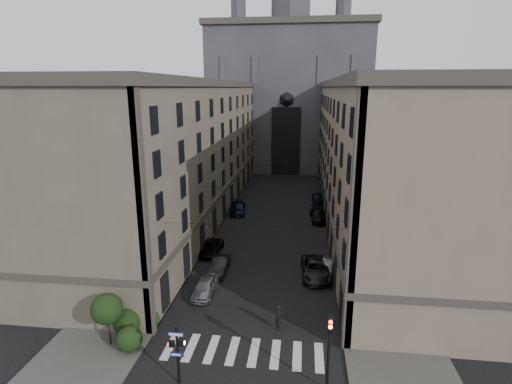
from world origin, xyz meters
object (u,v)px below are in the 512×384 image
at_px(car_left_midnear, 220,265).
at_px(gothic_tower, 289,88).
at_px(traffic_light_right, 329,344).
at_px(car_right_far, 318,198).
at_px(car_left_midfar, 210,248).
at_px(car_right_near, 325,267).
at_px(car_left_far, 238,208).
at_px(car_right_midfar, 319,215).
at_px(car_left_near, 205,287).
at_px(pedestrian_signal_left, 177,351).
at_px(car_right_midnear, 316,269).
at_px(pedestrian, 279,317).

bearing_deg(car_left_midnear, gothic_tower, 85.72).
xyz_separation_m(traffic_light_right, car_right_far, (0.60, 41.22, -2.54)).
xyz_separation_m(car_left_midfar, car_right_near, (12.40, -3.40, 0.03)).
relative_size(car_left_far, car_right_far, 1.22).
relative_size(car_left_midnear, car_right_midfar, 0.81).
bearing_deg(car_left_near, car_right_far, 72.44).
bearing_deg(car_right_midfar, gothic_tower, 94.27).
relative_size(gothic_tower, car_left_midfar, 12.18).
height_order(gothic_tower, car_right_midfar, gothic_tower).
bearing_deg(gothic_tower, car_left_far, -98.20).
bearing_deg(pedestrian_signal_left, car_left_far, 93.39).
distance_m(gothic_tower, pedestrian_signal_left, 75.15).
xyz_separation_m(gothic_tower, car_right_midnear, (5.27, -57.82, -16.99)).
relative_size(car_left_near, car_right_midnear, 0.74).
relative_size(car_right_midnear, car_right_far, 1.32).
xyz_separation_m(car_left_far, car_right_midfar, (11.66, -2.01, 0.00)).
xyz_separation_m(pedestrian_signal_left, car_right_midnear, (8.79, 15.64, -1.51)).
bearing_deg(traffic_light_right, car_right_far, 89.17).
bearing_deg(car_left_far, pedestrian, -81.63).
bearing_deg(car_right_near, car_right_midnear, -129.86).
height_order(traffic_light_right, car_left_far, traffic_light_right).
bearing_deg(car_right_near, traffic_light_right, -85.88).
height_order(car_right_far, pedestrian, pedestrian).
bearing_deg(car_left_midfar, car_left_far, 89.87).
bearing_deg(car_right_midfar, car_right_midnear, -96.96).
distance_m(car_right_midnear, car_right_midfar, 17.15).
bearing_deg(traffic_light_right, pedestrian_signal_left, -177.36).
relative_size(traffic_light_right, car_right_far, 1.18).
distance_m(pedestrian_signal_left, car_right_midfar, 34.18).
relative_size(pedestrian_signal_left, car_left_midfar, 0.84).
height_order(car_left_midfar, car_right_near, car_right_near).
relative_size(car_left_near, car_left_midnear, 1.00).
bearing_deg(car_left_midnear, car_left_midfar, 114.52).
relative_size(car_right_near, car_right_far, 0.96).
height_order(traffic_light_right, car_right_midnear, traffic_light_right).
xyz_separation_m(gothic_tower, car_left_midnear, (-4.20, -57.89, -17.08)).
distance_m(pedestrian_signal_left, car_left_midnear, 15.67).
xyz_separation_m(car_right_near, car_right_midfar, (-0.11, 16.24, 0.09)).
height_order(traffic_light_right, car_right_midfar, traffic_light_right).
distance_m(car_left_near, car_right_far, 32.54).
bearing_deg(car_right_midfar, traffic_light_right, -95.10).
bearing_deg(car_right_midnear, car_right_midfar, 84.17).
bearing_deg(gothic_tower, car_right_near, -83.78).
height_order(traffic_light_right, car_left_near, traffic_light_right).
bearing_deg(car_right_near, car_right_far, 96.25).
xyz_separation_m(car_left_far, car_right_far, (11.77, 6.86, -0.03)).
bearing_deg(car_right_midfar, car_right_near, -93.84).
distance_m(gothic_tower, car_left_near, 64.98).
bearing_deg(pedestrian_signal_left, car_left_midnear, 92.52).
bearing_deg(car_right_midnear, gothic_tower, 92.11).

